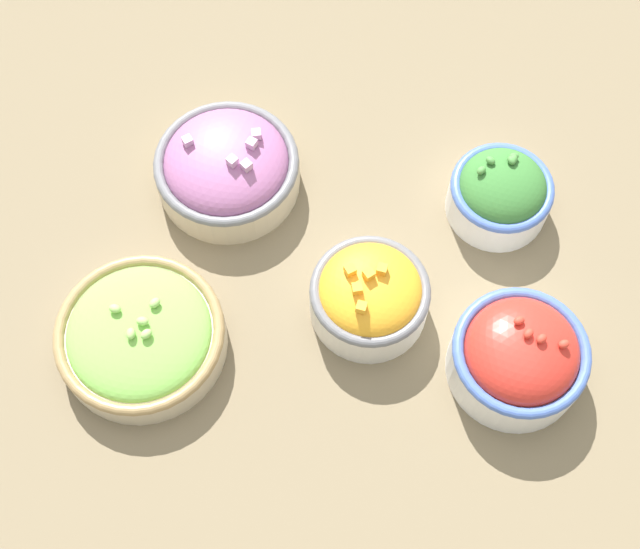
{
  "coord_description": "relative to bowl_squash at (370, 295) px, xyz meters",
  "views": [
    {
      "loc": [
        -0.01,
        -0.4,
        0.9
      ],
      "look_at": [
        0.0,
        0.0,
        0.03
      ],
      "focal_mm": 50.0,
      "sensor_mm": 36.0,
      "label": 1
    }
  ],
  "objects": [
    {
      "name": "ground_plane",
      "position": [
        -0.05,
        0.03,
        -0.04
      ],
      "size": [
        3.0,
        3.0,
        0.0
      ],
      "primitive_type": "plane",
      "color": "#75664C"
    },
    {
      "name": "bowl_broccoli",
      "position": [
        0.15,
        0.12,
        -0.0
      ],
      "size": [
        0.12,
        0.12,
        0.08
      ],
      "color": "white",
      "rests_on": "ground_plane"
    },
    {
      "name": "bowl_cherry_tomatoes",
      "position": [
        0.15,
        -0.07,
        0.0
      ],
      "size": [
        0.14,
        0.14,
        0.09
      ],
      "color": "white",
      "rests_on": "ground_plane"
    },
    {
      "name": "bowl_lettuce",
      "position": [
        -0.24,
        -0.03,
        -0.01
      ],
      "size": [
        0.18,
        0.18,
        0.06
      ],
      "color": "beige",
      "rests_on": "ground_plane"
    },
    {
      "name": "bowl_red_onion",
      "position": [
        -0.15,
        0.17,
        -0.0
      ],
      "size": [
        0.17,
        0.17,
        0.08
      ],
      "color": "beige",
      "rests_on": "ground_plane"
    },
    {
      "name": "bowl_squash",
      "position": [
        0.0,
        0.0,
        0.0
      ],
      "size": [
        0.13,
        0.13,
        0.08
      ],
      "color": "silver",
      "rests_on": "ground_plane"
    }
  ]
}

